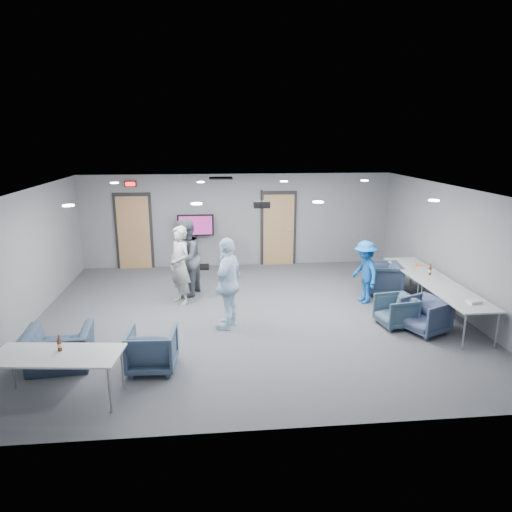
{
  "coord_description": "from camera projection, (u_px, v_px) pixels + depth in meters",
  "views": [
    {
      "loc": [
        -0.76,
        -9.18,
        3.74
      ],
      "look_at": [
        0.18,
        0.43,
        1.2
      ],
      "focal_mm": 32.0,
      "sensor_mm": 36.0,
      "label": 1
    }
  ],
  "objects": [
    {
      "name": "floor",
      "position": [
        249.0,
        315.0,
        9.85
      ],
      "size": [
        9.0,
        9.0,
        0.0
      ],
      "primitive_type": "plane",
      "color": "#3D3F45",
      "rests_on": "ground"
    },
    {
      "name": "ceiling",
      "position": [
        249.0,
        190.0,
        9.17
      ],
      "size": [
        9.0,
        9.0,
        0.0
      ],
      "primitive_type": "plane",
      "rotation": [
        3.14,
        0.0,
        0.0
      ],
      "color": "white",
      "rests_on": "wall_back"
    },
    {
      "name": "wall_back",
      "position": [
        238.0,
        220.0,
        13.36
      ],
      "size": [
        9.0,
        0.02,
        2.7
      ],
      "primitive_type": "cube",
      "color": "slate",
      "rests_on": "floor"
    },
    {
      "name": "wall_front",
      "position": [
        276.0,
        335.0,
        5.66
      ],
      "size": [
        9.0,
        0.02,
        2.7
      ],
      "primitive_type": "cube",
      "color": "slate",
      "rests_on": "floor"
    },
    {
      "name": "wall_left",
      "position": [
        25.0,
        260.0,
        9.09
      ],
      "size": [
        0.02,
        8.0,
        2.7
      ],
      "primitive_type": "cube",
      "color": "slate",
      "rests_on": "floor"
    },
    {
      "name": "wall_right",
      "position": [
        455.0,
        249.0,
        9.94
      ],
      "size": [
        0.02,
        8.0,
        2.7
      ],
      "primitive_type": "cube",
      "color": "slate",
      "rests_on": "floor"
    },
    {
      "name": "door_left",
      "position": [
        134.0,
        232.0,
        13.1
      ],
      "size": [
        1.06,
        0.17,
        2.24
      ],
      "color": "black",
      "rests_on": "wall_back"
    },
    {
      "name": "door_right",
      "position": [
        278.0,
        229.0,
        13.5
      ],
      "size": [
        1.06,
        0.17,
        2.24
      ],
      "color": "black",
      "rests_on": "wall_back"
    },
    {
      "name": "exit_sign",
      "position": [
        130.0,
        184.0,
        12.73
      ],
      "size": [
        0.32,
        0.08,
        0.16
      ],
      "color": "black",
      "rests_on": "wall_back"
    },
    {
      "name": "hvac_diffuser",
      "position": [
        221.0,
        178.0,
        11.82
      ],
      "size": [
        0.6,
        0.6,
        0.03
      ],
      "primitive_type": "cube",
      "color": "black",
      "rests_on": "ceiling"
    },
    {
      "name": "downlights",
      "position": [
        249.0,
        190.0,
        9.17
      ],
      "size": [
        6.18,
        3.78,
        0.02
      ],
      "color": "white",
      "rests_on": "ceiling"
    },
    {
      "name": "person_a",
      "position": [
        180.0,
        265.0,
        10.34
      ],
      "size": [
        0.73,
        0.79,
        1.81
      ],
      "primitive_type": "imported",
      "rotation": [
        0.0,
        0.0,
        -0.97
      ],
      "color": "#969996",
      "rests_on": "floor"
    },
    {
      "name": "person_b",
      "position": [
        186.0,
        258.0,
        10.83
      ],
      "size": [
        0.97,
        1.1,
        1.88
      ],
      "primitive_type": "imported",
      "rotation": [
        0.0,
        0.0,
        -1.91
      ],
      "color": "#515762",
      "rests_on": "floor"
    },
    {
      "name": "person_c",
      "position": [
        228.0,
        283.0,
        9.0
      ],
      "size": [
        0.85,
        1.17,
        1.85
      ],
      "primitive_type": "imported",
      "rotation": [
        0.0,
        0.0,
        -1.99
      ],
      "color": "#C6E5FF",
      "rests_on": "floor"
    },
    {
      "name": "person_d",
      "position": [
        365.0,
        272.0,
        10.43
      ],
      "size": [
        0.69,
        1.02,
        1.46
      ],
      "primitive_type": "imported",
      "rotation": [
        0.0,
        0.0,
        -1.41
      ],
      "color": "#18509D",
      "rests_on": "floor"
    },
    {
      "name": "chair_right_a",
      "position": [
        382.0,
        278.0,
        11.13
      ],
      "size": [
        0.95,
        0.93,
        0.77
      ],
      "primitive_type": "imported",
      "rotation": [
        0.0,
        0.0,
        -1.71
      ],
      "color": "#344159",
      "rests_on": "floor"
    },
    {
      "name": "chair_right_b",
      "position": [
        396.0,
        311.0,
        9.21
      ],
      "size": [
        0.8,
        0.78,
        0.64
      ],
      "primitive_type": "imported",
      "rotation": [
        0.0,
        0.0,
        -1.42
      ],
      "color": "#364C5D",
      "rests_on": "floor"
    },
    {
      "name": "chair_right_c",
      "position": [
        425.0,
        316.0,
        8.91
      ],
      "size": [
        1.0,
        0.99,
        0.69
      ],
      "primitive_type": "imported",
      "rotation": [
        0.0,
        0.0,
        -1.14
      ],
      "color": "#394463",
      "rests_on": "floor"
    },
    {
      "name": "chair_front_a",
      "position": [
        152.0,
        349.0,
        7.48
      ],
      "size": [
        0.8,
        0.83,
        0.71
      ],
      "primitive_type": "imported",
      "rotation": [
        0.0,
        0.0,
        3.09
      ],
      "color": "#3D506A",
      "rests_on": "floor"
    },
    {
      "name": "chair_front_b",
      "position": [
        59.0,
        349.0,
        7.53
      ],
      "size": [
        1.11,
        0.99,
        0.67
      ],
      "primitive_type": "imported",
      "rotation": [
        0.0,
        0.0,
        3.23
      ],
      "color": "#324157",
      "rests_on": "floor"
    },
    {
      "name": "table_right_a",
      "position": [
        415.0,
        270.0,
        10.75
      ],
      "size": [
        0.81,
        1.93,
        0.73
      ],
      "rotation": [
        0.0,
        0.0,
        1.57
      ],
      "color": "#A3A5A8",
      "rests_on": "floor"
    },
    {
      "name": "table_right_b",
      "position": [
        458.0,
        297.0,
        8.93
      ],
      "size": [
        0.78,
        1.87,
        0.73
      ],
      "rotation": [
        0.0,
        0.0,
        1.57
      ],
      "color": "#A3A5A8",
      "rests_on": "floor"
    },
    {
      "name": "table_front_left",
      "position": [
        56.0,
        357.0,
        6.51
      ],
      "size": [
        1.9,
        0.96,
        0.73
      ],
      "rotation": [
        0.0,
        0.0,
        -0.11
      ],
      "color": "#A3A5A8",
      "rests_on": "floor"
    },
    {
      "name": "bottle_front",
      "position": [
        59.0,
        345.0,
        6.58
      ],
      "size": [
        0.06,
        0.06,
        0.25
      ],
      "color": "#54250E",
      "rests_on": "table_front_left"
    },
    {
      "name": "bottle_right",
      "position": [
        430.0,
        271.0,
        10.2
      ],
      "size": [
        0.07,
        0.07,
        0.25
      ],
      "color": "#54250E",
      "rests_on": "table_right_a"
    },
    {
      "name": "snack_box",
      "position": [
        419.0,
        265.0,
        10.92
      ],
      "size": [
        0.19,
        0.16,
        0.04
      ],
      "primitive_type": "cube",
      "rotation": [
        0.0,
        0.0,
        -0.31
      ],
      "color": "orange",
      "rests_on": "table_right_a"
    },
    {
      "name": "wrapper",
      "position": [
        474.0,
        302.0,
        8.48
      ],
      "size": [
        0.27,
        0.21,
        0.05
      ],
      "primitive_type": "cube",
      "rotation": [
        0.0,
        0.0,
        0.18
      ],
      "color": "silver",
      "rests_on": "table_right_b"
    },
    {
      "name": "tv_stand",
      "position": [
        196.0,
        238.0,
        13.12
      ],
      "size": [
        1.03,
        0.49,
        1.58
      ],
      "color": "black",
      "rests_on": "floor"
    },
    {
      "name": "projector",
      "position": [
        262.0,
        204.0,
        9.26
      ],
      "size": [
        0.34,
        0.33,
        0.36
      ],
      "rotation": [
        0.0,
        0.0,
        -0.03
      ],
      "color": "black",
      "rests_on": "ceiling"
    }
  ]
}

